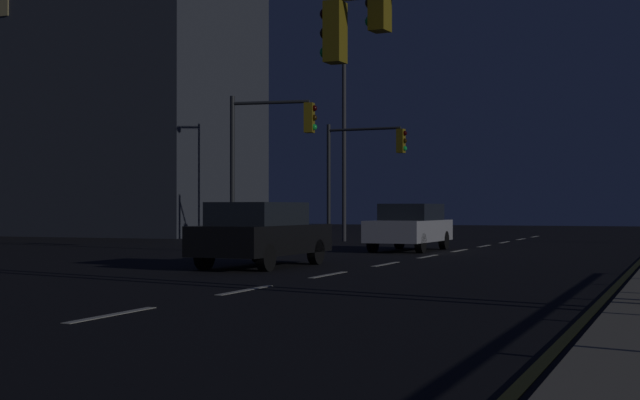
# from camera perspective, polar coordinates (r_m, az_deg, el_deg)

# --- Properties ---
(ground_plane) EXTENTS (112.00, 112.00, 0.00)m
(ground_plane) POSITION_cam_1_polar(r_m,az_deg,el_deg) (20.41, 1.04, -4.52)
(ground_plane) COLOR black
(ground_plane) RESTS_ON ground
(lane_markings_center) EXTENTS (0.14, 50.00, 0.01)m
(lane_markings_center) POSITION_cam_1_polar(r_m,az_deg,el_deg) (23.71, 4.05, -3.94)
(lane_markings_center) COLOR silver
(lane_markings_center) RESTS_ON ground
(lane_edge_line) EXTENTS (0.14, 53.00, 0.01)m
(lane_edge_line) POSITION_cam_1_polar(r_m,az_deg,el_deg) (24.11, 18.76, -3.86)
(lane_edge_line) COLOR gold
(lane_edge_line) RESTS_ON ground
(car) EXTENTS (1.94, 4.45, 1.57)m
(car) POSITION_cam_1_polar(r_m,az_deg,el_deg) (22.59, -3.62, -2.04)
(car) COLOR black
(car) RESTS_ON ground
(car_oncoming) EXTENTS (1.88, 4.42, 1.57)m
(car_oncoming) POSITION_cam_1_polar(r_m,az_deg,el_deg) (31.21, 5.53, -1.60)
(car_oncoming) COLOR silver
(car_oncoming) RESTS_ON ground
(traffic_light_far_right) EXTENTS (4.55, 0.68, 5.39)m
(traffic_light_far_right) POSITION_cam_1_polar(r_m,az_deg,el_deg) (14.44, 12.07, 9.63)
(traffic_light_far_right) COLOR #2D3033
(traffic_light_far_right) RESTS_ON sidewalk_right
(traffic_light_near_right) EXTENTS (3.47, 0.43, 4.86)m
(traffic_light_near_right) POSITION_cam_1_polar(r_m,az_deg,el_deg) (37.57, 2.66, 2.54)
(traffic_light_near_right) COLOR #2D3033
(traffic_light_near_right) RESTS_ON ground
(traffic_light_mid_left) EXTENTS (5.00, 0.45, 4.80)m
(traffic_light_mid_left) POSITION_cam_1_polar(r_m,az_deg,el_deg) (13.83, 10.16, 8.46)
(traffic_light_mid_left) COLOR #4C4C51
(traffic_light_mid_left) RESTS_ON sidewalk_right
(traffic_light_mid_right) EXTENTS (2.91, 0.58, 5.07)m
(traffic_light_mid_right) POSITION_cam_1_polar(r_m,az_deg,el_deg) (30.01, -3.16, 3.52)
(traffic_light_mid_right) COLOR #2D3033
(traffic_light_mid_right) RESTS_ON ground
(street_lamp_median) EXTENTS (0.78, 2.25, 8.28)m
(street_lamp_median) POSITION_cam_1_polar(r_m,az_deg,el_deg) (39.62, 1.41, 4.60)
(street_lamp_median) COLOR #38383D
(street_lamp_median) RESTS_ON ground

